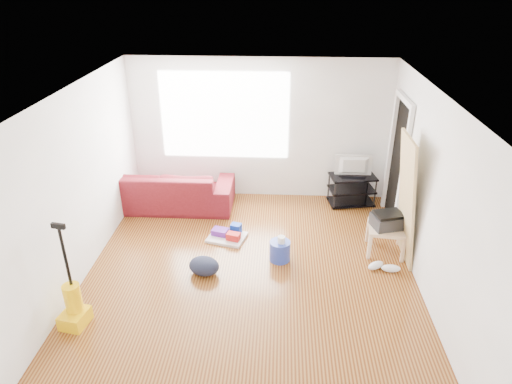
# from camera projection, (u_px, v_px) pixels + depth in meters

# --- Properties ---
(room) EXTENTS (4.51, 5.01, 2.51)m
(room) POSITION_uv_depth(u_px,v_px,m) (256.00, 189.00, 5.84)
(room) COLOR #4F220C
(room) RESTS_ON ground
(sofa) EXTENTS (2.35, 0.92, 0.69)m
(sofa) POSITION_uv_depth(u_px,v_px,m) (167.00, 206.00, 8.09)
(sofa) COLOR #510D14
(sofa) RESTS_ON ground
(tv_stand) EXTENTS (0.85, 0.58, 0.54)m
(tv_stand) POSITION_uv_depth(u_px,v_px,m) (352.00, 189.00, 8.05)
(tv_stand) COLOR black
(tv_stand) RESTS_ON ground
(tv) EXTENTS (0.64, 0.08, 0.37)m
(tv) POSITION_uv_depth(u_px,v_px,m) (354.00, 166.00, 7.85)
(tv) COLOR black
(tv) RESTS_ON tv_stand
(side_table) EXTENTS (0.58, 0.58, 0.42)m
(side_table) POSITION_uv_depth(u_px,v_px,m) (386.00, 231.00, 6.65)
(side_table) COLOR #DAB080
(side_table) RESTS_ON ground
(printer) EXTENTS (0.51, 0.44, 0.23)m
(printer) POSITION_uv_depth(u_px,v_px,m) (388.00, 220.00, 6.57)
(printer) COLOR black
(printer) RESTS_ON side_table
(bucket) EXTENTS (0.37, 0.37, 0.30)m
(bucket) POSITION_uv_depth(u_px,v_px,m) (280.00, 259.00, 6.61)
(bucket) COLOR #253AAA
(bucket) RESTS_ON ground
(toilet_paper) EXTENTS (0.11, 0.11, 0.10)m
(toilet_paper) POSITION_uv_depth(u_px,v_px,m) (281.00, 249.00, 6.51)
(toilet_paper) COLOR white
(toilet_paper) RESTS_ON bucket
(cleaning_tray) EXTENTS (0.65, 0.57, 0.20)m
(cleaning_tray) POSITION_uv_depth(u_px,v_px,m) (228.00, 235.00, 7.10)
(cleaning_tray) COLOR silver
(cleaning_tray) RESTS_ON ground
(backpack) EXTENTS (0.52, 0.47, 0.24)m
(backpack) POSITION_uv_depth(u_px,v_px,m) (204.00, 273.00, 6.32)
(backpack) COLOR black
(backpack) RESTS_ON ground
(sneakers) EXTENTS (0.47, 0.24, 0.11)m
(sneakers) POSITION_uv_depth(u_px,v_px,m) (383.00, 267.00, 6.36)
(sneakers) COLOR white
(sneakers) RESTS_ON ground
(vacuum) EXTENTS (0.33, 0.36, 1.34)m
(vacuum) POSITION_uv_depth(u_px,v_px,m) (74.00, 306.00, 5.33)
(vacuum) COLOR #F4BA07
(vacuum) RESTS_ON ground
(door_panel) EXTENTS (0.23, 0.74, 1.85)m
(door_panel) POSITION_uv_depth(u_px,v_px,m) (397.00, 256.00, 6.68)
(door_panel) COLOR tan
(door_panel) RESTS_ON ground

